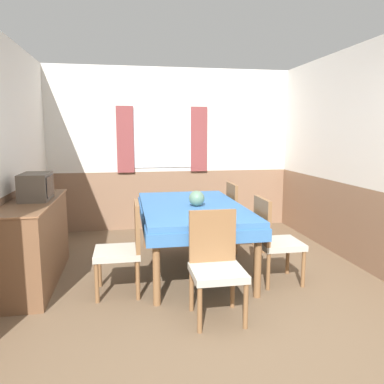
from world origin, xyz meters
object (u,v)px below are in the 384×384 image
(chair_right_near, at_px, (273,238))
(sideboard, at_px, (35,241))
(tv, at_px, (36,187))
(chair_left_near, at_px, (124,245))
(chair_head_near, at_px, (216,262))
(vase, at_px, (197,198))
(chair_right_far, at_px, (241,215))
(dining_table, at_px, (192,213))

(chair_right_near, height_order, sideboard, chair_right_near)
(sideboard, distance_m, tv, 0.58)
(sideboard, xyz_separation_m, tv, (0.04, 0.06, 0.57))
(chair_left_near, xyz_separation_m, chair_head_near, (0.77, -0.62, 0.00))
(vase, bearing_deg, chair_right_near, -33.49)
(sideboard, bearing_deg, vase, 1.29)
(chair_right_near, xyz_separation_m, vase, (-0.73, 0.48, 0.36))
(sideboard, bearing_deg, tv, 58.07)
(chair_right_far, relative_size, sideboard, 0.58)
(chair_right_near, distance_m, tv, 2.55)
(chair_right_far, relative_size, tv, 2.02)
(chair_right_far, xyz_separation_m, vase, (-0.73, -0.65, 0.36))
(chair_head_near, xyz_separation_m, vase, (0.04, 1.10, 0.36))
(chair_left_near, xyz_separation_m, sideboard, (-0.93, 0.44, -0.04))
(sideboard, bearing_deg, dining_table, 4.06)
(chair_right_far, height_order, chair_head_near, same)
(chair_head_near, bearing_deg, chair_right_far, -113.84)
(chair_right_far, distance_m, chair_head_near, 1.91)
(dining_table, xyz_separation_m, chair_right_near, (0.77, -0.56, -0.17))
(dining_table, distance_m, chair_head_near, 1.19)
(chair_right_near, height_order, chair_head_near, same)
(dining_table, relative_size, sideboard, 1.27)
(dining_table, distance_m, sideboard, 1.72)
(chair_left_near, xyz_separation_m, vase, (0.81, 0.48, 0.36))
(chair_left_near, relative_size, vase, 5.15)
(chair_head_near, bearing_deg, tv, -33.85)
(dining_table, relative_size, chair_right_far, 2.17)
(chair_right_near, bearing_deg, chair_right_far, -180.00)
(vase, bearing_deg, dining_table, 117.49)
(chair_right_near, distance_m, sideboard, 2.52)
(dining_table, bearing_deg, chair_right_far, 36.16)
(chair_left_near, bearing_deg, chair_right_far, -53.84)
(dining_table, relative_size, tv, 4.38)
(sideboard, bearing_deg, chair_right_far, 15.46)
(chair_left_near, bearing_deg, chair_head_near, -128.69)
(chair_head_near, distance_m, tv, 2.08)
(chair_left_near, distance_m, chair_right_far, 1.91)
(chair_right_far, height_order, sideboard, chair_right_far)
(chair_head_near, xyz_separation_m, tv, (-1.67, 1.12, 0.54))
(chair_head_near, height_order, tv, tv)
(chair_right_near, height_order, chair_right_far, same)
(chair_right_near, height_order, vase, vase)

